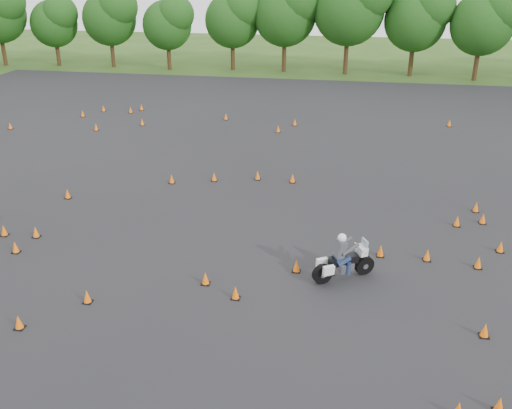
{
  "coord_description": "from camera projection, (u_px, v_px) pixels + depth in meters",
  "views": [
    {
      "loc": [
        3.74,
        -17.66,
        10.79
      ],
      "look_at": [
        0.0,
        4.0,
        1.2
      ],
      "focal_mm": 40.0,
      "sensor_mm": 36.0,
      "label": 1
    }
  ],
  "objects": [
    {
      "name": "rider_grey",
      "position": [
        344.0,
        255.0,
        20.42
      ],
      "size": [
        2.5,
        1.94,
        1.91
      ],
      "primitive_type": null,
      "rotation": [
        0.0,
        0.0,
        0.55
      ],
      "color": "#3F4046",
      "rests_on": "ground"
    },
    {
      "name": "ground",
      "position": [
        237.0,
        278.0,
        20.85
      ],
      "size": [
        140.0,
        140.0,
        0.0
      ],
      "primitive_type": "plane",
      "color": "#2D5119",
      "rests_on": "ground"
    },
    {
      "name": "treeline",
      "position": [
        355.0,
        33.0,
        49.79
      ],
      "size": [
        87.12,
        32.5,
        11.02
      ],
      "color": "#1A4313",
      "rests_on": "ground"
    },
    {
      "name": "asphalt_pad",
      "position": [
        263.0,
        211.0,
        26.26
      ],
      "size": [
        62.0,
        62.0,
        0.0
      ],
      "primitive_type": "plane",
      "color": "black",
      "rests_on": "ground"
    },
    {
      "name": "traffic_cones",
      "position": [
        256.0,
        209.0,
        25.91
      ],
      "size": [
        35.82,
        32.86,
        0.45
      ],
      "color": "#FF690A",
      "rests_on": "asphalt_pad"
    }
  ]
}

